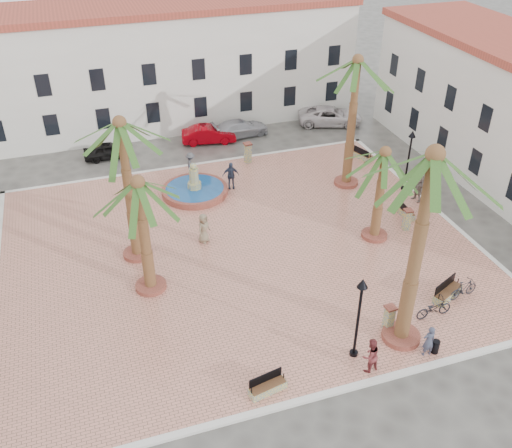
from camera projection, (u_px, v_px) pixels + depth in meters
The scene contains 34 objects.
ground at pixel (239, 251), 32.35m from camera, with size 120.00×120.00×0.00m, color #56544F.
plaza at pixel (239, 250), 32.31m from camera, with size 26.00×22.00×0.15m, color tan.
kerb_n at pixel (195, 165), 41.05m from camera, with size 26.30×0.30×0.16m, color silver.
kerb_s at pixel (317, 397), 23.56m from camera, with size 26.30×0.30×0.16m, color silver.
kerb_e at pixel (437, 211), 35.73m from camera, with size 0.30×22.30×0.16m, color silver.
building_north at pixel (166, 64), 45.64m from camera, with size 30.40×7.40×9.50m.
fountain at pixel (195, 189), 37.32m from camera, with size 4.31×4.31×2.23m.
palm_nw at pixel (122, 139), 27.90m from camera, with size 5.15×5.15×8.26m.
palm_sw at pixel (140, 198), 26.43m from camera, with size 5.17×5.17×6.54m.
palm_s at pixel (431, 178), 21.73m from camera, with size 5.71×5.71×9.78m.
palm_e at pixel (384, 165), 30.71m from camera, with size 4.85×4.85×5.77m.
palm_ne at pixel (356, 75), 34.49m from camera, with size 5.27×5.27×8.80m.
bench_s at pixel (268, 387), 23.58m from camera, with size 1.70×0.81×0.86m.
bench_se at pixel (447, 293), 28.56m from camera, with size 1.94×1.31×0.99m.
bench_e at pixel (405, 211), 35.12m from camera, with size 0.57×1.69×0.88m.
bench_ne at pixel (362, 155), 41.64m from camera, with size 1.02×1.76×0.89m.
lamppost_s at pixel (360, 305), 23.86m from camera, with size 0.47×0.47×4.29m.
lamppost_e at pixel (410, 150), 36.44m from camera, with size 0.46×0.46×4.19m.
bollard_se at pixel (389, 317), 26.45m from camera, with size 0.52×0.52×1.35m.
bollard_n at pixel (248, 152), 40.85m from camera, with size 0.59×0.59×1.51m.
bollard_e at pixel (407, 219), 33.55m from camera, with size 0.53×0.53×1.35m.
litter_bin at pixel (435, 347), 25.39m from camera, with size 0.34×0.34×0.67m, color black.
cyclist_a at pixel (429, 341), 25.01m from camera, with size 0.59×0.39×1.63m, color #3B3F54.
bicycle_a at pixel (434, 308), 27.28m from camera, with size 0.66×1.89×0.99m, color black.
cyclist_b at pixel (370, 355), 24.23m from camera, with size 0.84×0.65×1.73m, color maroon.
bicycle_b at pixel (464, 289), 28.46m from camera, with size 0.49×1.73×1.04m, color black.
pedestrian_fountain_a at pixel (204, 228), 32.37m from camera, with size 0.88×0.58×1.81m, color #7E6E55.
pedestrian_fountain_b at pixel (231, 175), 37.60m from camera, with size 1.10×0.46×1.88m, color #2C374E.
pedestrian_north at pixel (191, 165), 39.03m from camera, with size 1.14×0.65×1.76m, color #424246.
pedestrian_east at pixel (418, 187), 36.25m from camera, with size 1.74×0.56×1.88m, color gray.
car_black at pixel (109, 151), 41.84m from camera, with size 1.44×3.58×1.22m, color black.
car_red at pixel (209, 134), 44.06m from camera, with size 1.45×4.15×1.37m, color #93010B.
car_silver at pixel (240, 128), 45.11m from camera, with size 1.85×4.55×1.32m, color #B2B3BC.
car_white at pixel (330, 116), 47.05m from camera, with size 2.41×5.23×1.45m, color silver.
Camera 1 is at (-7.36, -25.24, 18.93)m, focal length 40.00 mm.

